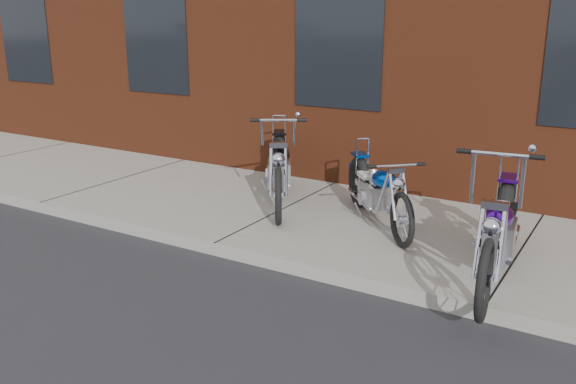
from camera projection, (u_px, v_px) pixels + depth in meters
The scene contains 5 objects.
ground at pixel (214, 256), 6.89m from camera, with size 120.00×120.00×0.00m, color #232326.
sidewalk at pixel (284, 214), 8.10m from camera, with size 22.00×3.00×0.15m, color gray.
chopper_purple at pixel (498, 235), 5.82m from camera, with size 0.60×2.47×1.39m.
chopper_blue at pixel (377, 193), 7.40m from camera, with size 1.54×1.66×0.94m.
chopper_third at pixel (279, 170), 8.25m from camera, with size 1.40×2.18×1.26m.
Camera 1 is at (4.03, -5.06, 2.61)m, focal length 38.00 mm.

